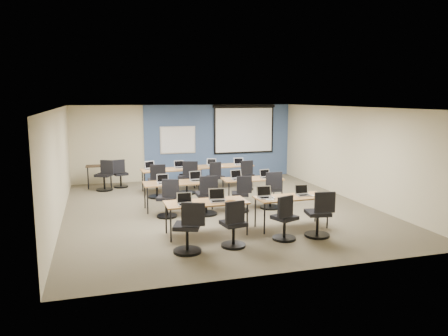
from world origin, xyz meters
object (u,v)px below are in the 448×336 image
object	(u,v)px
spare_chair_b	(105,178)
laptop_1	(218,198)
laptop_0	(185,202)
task_chair_1	(234,228)
task_chair_5	(207,199)
task_chair_10	(215,180)
laptop_2	(265,195)
task_chair_11	(246,178)
training_table_front_left	(206,204)
laptop_7	(266,176)
task_chair_3	(319,218)
task_chair_2	(285,222)
task_chair_8	(157,184)
laptop_8	(150,167)
spare_chair_a	(120,176)
laptop_9	(179,166)
task_chair_7	(271,193)
task_chair_0	(189,232)
task_chair_6	(241,197)
laptop_11	(239,163)
task_chair_9	(188,180)
laptop_3	(303,193)
projector_screen	(244,127)
training_table_back_left	(170,170)
training_table_mid_right	(252,180)
laptop_6	(237,177)
utility_table	(99,168)
whiteboard	(178,140)
laptop_4	(163,181)
training_table_back_right	(224,167)
laptop_10	(212,164)
training_table_mid_left	(178,184)
laptop_5	(196,178)

from	to	relation	value
spare_chair_b	laptop_1	bearing A→B (deg)	-39.12
laptop_0	task_chair_1	world-z (taller)	task_chair_1
task_chair_5	task_chair_10	xyz separation A→B (m)	(0.93, 2.58, -0.03)
laptop_2	task_chair_11	size ratio (longest dim) A/B	0.34
training_table_front_left	laptop_7	world-z (taller)	laptop_7
spare_chair_b	task_chair_3	bearing A→B (deg)	-27.34
task_chair_2	task_chair_8	bearing A→B (deg)	91.68
laptop_8	spare_chair_a	bearing A→B (deg)	112.07
laptop_9	task_chair_7	bearing A→B (deg)	-61.29
task_chair_0	task_chair_7	size ratio (longest dim) A/B	1.00
task_chair_3	task_chair_6	distance (m)	2.63
task_chair_5	laptop_7	xyz separation A→B (m)	(1.90, 0.76, 0.36)
task_chair_3	spare_chair_a	xyz separation A→B (m)	(-3.78, 6.52, -0.03)
laptop_0	laptop_11	xyz separation A→B (m)	(2.80, 4.81, -0.00)
task_chair_1	task_chair_9	distance (m)	5.07
laptop_3	task_chair_7	world-z (taller)	task_chair_7
task_chair_6	laptop_11	xyz separation A→B (m)	(0.98, 3.10, 0.39)
projector_screen	training_table_back_left	bearing A→B (deg)	-148.43
training_table_mid_right	laptop_1	bearing A→B (deg)	-121.64
laptop_6	task_chair_11	size ratio (longest dim) A/B	0.34
laptop_6	spare_chair_b	xyz separation A→B (m)	(-3.47, 2.99, -0.38)
training_table_front_left	training_table_mid_right	distance (m)	3.00
task_chair_5	task_chair_8	world-z (taller)	task_chair_5
laptop_8	utility_table	bearing A→B (deg)	123.27
task_chair_5	spare_chair_a	distance (m)	4.56
task_chair_5	training_table_back_left	bearing A→B (deg)	100.03
whiteboard	laptop_4	distance (m)	4.40
training_table_mid_right	laptop_7	bearing A→B (deg)	-2.40
task_chair_2	task_chair_11	distance (m)	5.07
training_table_back_right	laptop_10	distance (m)	0.43
training_table_mid_left	laptop_2	bearing A→B (deg)	-56.27
training_table_front_left	task_chair_1	bearing A→B (deg)	-72.25
training_table_front_left	laptop_10	bearing A→B (deg)	73.60
training_table_back_right	task_chair_6	distance (m)	3.26
task_chair_2	laptop_5	distance (m)	3.49
training_table_mid_right	training_table_back_right	world-z (taller)	same
task_chair_10	spare_chair_b	bearing A→B (deg)	143.28
task_chair_0	task_chair_3	distance (m)	2.89
training_table_back_right	task_chair_0	distance (m)	6.34
task_chair_9	utility_table	size ratio (longest dim) A/B	1.23
projector_screen	task_chair_1	size ratio (longest dim) A/B	2.45
laptop_5	laptop_9	bearing A→B (deg)	85.52
task_chair_7	spare_chair_a	distance (m)	5.46
training_table_back_right	laptop_9	distance (m)	1.54
laptop_5	task_chair_7	bearing A→B (deg)	-27.07
laptop_7	laptop_9	size ratio (longest dim) A/B	1.00
training_table_back_left	laptop_6	distance (m)	2.69
projector_screen	task_chair_9	size ratio (longest dim) A/B	2.30
laptop_2	spare_chair_a	bearing A→B (deg)	117.98
laptop_1	task_chair_9	bearing A→B (deg)	93.24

